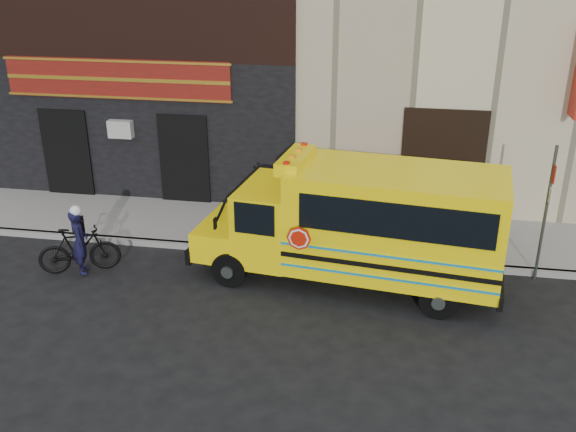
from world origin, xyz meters
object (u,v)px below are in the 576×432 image
(bicycle, at_px, (79,250))
(sign_pole, at_px, (547,209))
(school_bus, at_px, (365,222))
(cyclist, at_px, (80,243))

(bicycle, bearing_deg, sign_pole, -104.73)
(school_bus, bearing_deg, bicycle, -175.26)
(sign_pole, height_order, bicycle, sign_pole)
(bicycle, bearing_deg, cyclist, -156.19)
(cyclist, bearing_deg, sign_pole, -108.10)
(school_bus, height_order, cyclist, school_bus)
(bicycle, distance_m, cyclist, 0.26)
(school_bus, xyz_separation_m, cyclist, (-6.44, -0.64, -0.73))
(sign_pole, relative_size, bicycle, 1.72)
(school_bus, bearing_deg, cyclist, -174.35)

